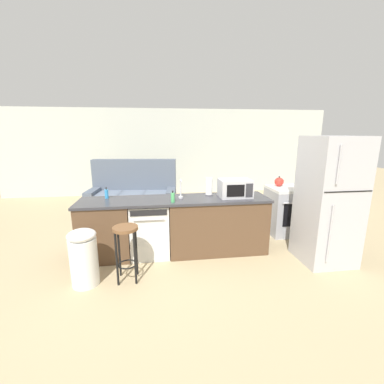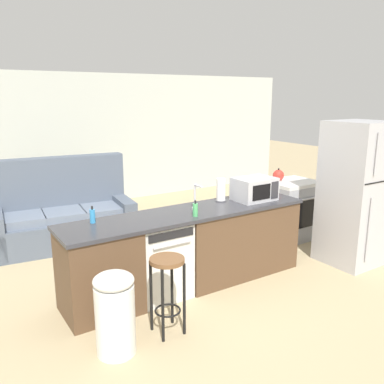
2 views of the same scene
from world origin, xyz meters
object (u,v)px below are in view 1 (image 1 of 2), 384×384
at_px(bar_stool, 126,242).
at_px(dish_soap_bottle, 107,194).
at_px(paper_towel_roll, 209,187).
at_px(microwave, 235,188).
at_px(dishwasher, 150,229).
at_px(stove_range, 288,210).
at_px(kettle, 279,182).
at_px(couch, 134,197).
at_px(trash_bin, 84,257).
at_px(soap_bottle, 173,197).
at_px(refrigerator, 329,201).

bearing_deg(bar_stool, dish_soap_bottle, 112.71).
height_order(paper_towel_roll, dish_soap_bottle, paper_towel_roll).
height_order(microwave, bar_stool, microwave).
xyz_separation_m(dishwasher, stove_range, (2.60, 0.55, 0.03)).
height_order(kettle, couch, couch).
bearing_deg(paper_towel_roll, kettle, 19.05).
bearing_deg(dishwasher, stove_range, 11.91).
bearing_deg(microwave, paper_towel_roll, 155.57).
bearing_deg(dishwasher, trash_bin, -137.77).
xyz_separation_m(dish_soap_bottle, couch, (0.22, 2.07, -0.58)).
height_order(soap_bottle, trash_bin, soap_bottle).
bearing_deg(trash_bin, bar_stool, 3.27).
xyz_separation_m(stove_range, paper_towel_roll, (-1.63, -0.37, 0.59)).
xyz_separation_m(stove_range, dish_soap_bottle, (-3.25, -0.37, 0.52)).
relative_size(soap_bottle, bar_stool, 0.24).
bearing_deg(bar_stool, kettle, 27.00).
relative_size(microwave, dish_soap_bottle, 2.84).
distance_m(dishwasher, bar_stool, 0.77).
relative_size(kettle, trash_bin, 0.28).
bearing_deg(soap_bottle, dishwasher, 151.21).
height_order(dish_soap_bottle, trash_bin, dish_soap_bottle).
relative_size(bar_stool, couch, 0.35).
height_order(stove_range, dish_soap_bottle, dish_soap_bottle).
xyz_separation_m(microwave, couch, (-1.79, 2.25, -0.65)).
xyz_separation_m(refrigerator, microwave, (-1.24, 0.55, 0.11)).
xyz_separation_m(soap_bottle, bar_stool, (-0.64, -0.51, -0.44)).
relative_size(microwave, couch, 0.24).
xyz_separation_m(kettle, bar_stool, (-2.72, -1.38, -0.45)).
xyz_separation_m(microwave, soap_bottle, (-1.00, -0.19, -0.07)).
bearing_deg(bar_stool, trash_bin, -176.73).
bearing_deg(microwave, couch, 128.47).
height_order(dishwasher, bar_stool, dishwasher).
relative_size(soap_bottle, trash_bin, 0.24).
height_order(dishwasher, soap_bottle, soap_bottle).
height_order(microwave, dish_soap_bottle, microwave).
height_order(kettle, trash_bin, kettle).
relative_size(paper_towel_roll, kettle, 1.38).
bearing_deg(microwave, trash_bin, -161.26).
distance_m(dish_soap_bottle, bar_stool, 1.05).
relative_size(dish_soap_bottle, kettle, 0.86).
relative_size(dishwasher, microwave, 1.68).
bearing_deg(paper_towel_roll, microwave, -24.43).
distance_m(refrigerator, couch, 4.16).
distance_m(dish_soap_bottle, kettle, 3.13).
bearing_deg(trash_bin, microwave, 18.74).
bearing_deg(refrigerator, dishwasher, 168.07).
bearing_deg(paper_towel_roll, dish_soap_bottle, 179.92).
distance_m(microwave, bar_stool, 1.85).
height_order(stove_range, soap_bottle, soap_bottle).
height_order(dishwasher, stove_range, stove_range).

